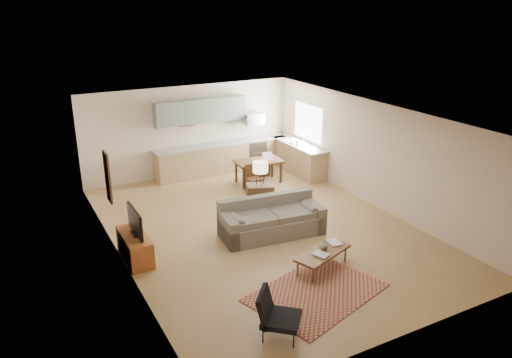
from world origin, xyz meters
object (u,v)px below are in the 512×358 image
console_table (260,199)px  dining_table (258,172)px  armchair (281,315)px  tv_credenza (135,247)px  coffee_table (322,260)px  sofa (272,218)px

console_table → dining_table: bearing=85.0°
armchair → tv_credenza: size_ratio=0.64×
armchair → dining_table: armchair is taller
dining_table → console_table: bearing=-113.1°
coffee_table → tv_credenza: tv_credenza is taller
sofa → tv_credenza: size_ratio=1.98×
armchair → console_table: 4.83m
armchair → tv_credenza: (-1.37, 3.56, -0.11)m
sofa → armchair: size_ratio=3.11×
sofa → coffee_table: size_ratio=1.88×
tv_credenza → console_table: size_ratio=1.59×
coffee_table → dining_table: bearing=56.0°
armchair → tv_credenza: 3.81m
coffee_table → armchair: armchair is taller
sofa → dining_table: bearing=72.9°
sofa → console_table: sofa is taller
sofa → coffee_table: (0.12, -1.80, -0.23)m
coffee_table → sofa: bearing=73.9°
sofa → console_table: (0.34, 1.17, -0.04)m
sofa → console_table: size_ratio=3.15×
armchair → dining_table: 7.03m
tv_credenza → dining_table: size_ratio=0.91×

